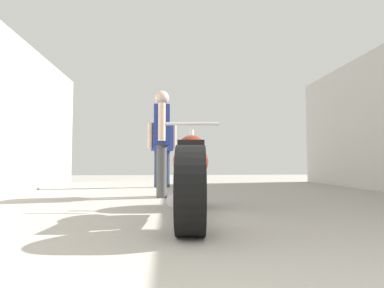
% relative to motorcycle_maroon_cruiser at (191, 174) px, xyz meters
% --- Properties ---
extents(ground_plane, '(19.17, 19.17, 0.00)m').
position_rel_motorcycle_maroon_cruiser_xyz_m(ground_plane, '(0.46, 1.29, -0.42)').
color(ground_plane, '#9E998E').
extents(motorcycle_maroon_cruiser, '(0.64, 2.18, 1.01)m').
position_rel_motorcycle_maroon_cruiser_xyz_m(motorcycle_maroon_cruiser, '(0.00, 0.00, 0.00)').
color(motorcycle_maroon_cruiser, black).
rests_on(motorcycle_maroon_cruiser, ground_plane).
extents(mechanic_in_blue, '(0.25, 0.67, 1.67)m').
position_rel_motorcycle_maroon_cruiser_xyz_m(mechanic_in_blue, '(-0.32, 1.96, 0.52)').
color(mechanic_in_blue, '#4C4C4C').
rests_on(mechanic_in_blue, ground_plane).
extents(mechanic_with_helmet, '(0.66, 0.36, 1.68)m').
position_rel_motorcycle_maroon_cruiser_xyz_m(mechanic_with_helmet, '(-0.35, 3.98, 0.58)').
color(mechanic_with_helmet, '#2D3851').
rests_on(mechanic_with_helmet, ground_plane).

